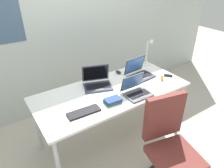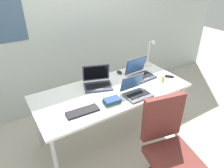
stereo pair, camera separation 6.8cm
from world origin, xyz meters
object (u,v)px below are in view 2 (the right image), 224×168
object	(u,v)px
laptop_by_keyboard	(98,82)
pill_bottle	(163,78)
book_stack	(112,101)
office_chair	(168,154)
external_keyboard	(83,111)
laptop_mid_desk	(140,73)
computer_mouse	(119,72)
cell_phone	(168,76)
laptop_front_left	(136,91)
desk_lamp	(150,53)

from	to	relation	value
laptop_by_keyboard	pill_bottle	size ratio (longest dim) A/B	5.06
book_stack	office_chair	size ratio (longest dim) A/B	0.19
external_keyboard	book_stack	size ratio (longest dim) A/B	1.76
laptop_mid_desk	external_keyboard	world-z (taller)	laptop_mid_desk
computer_mouse	pill_bottle	size ratio (longest dim) A/B	1.22
external_keyboard	computer_mouse	size ratio (longest dim) A/B	3.44
pill_bottle	cell_phone	bearing A→B (deg)	16.55
external_keyboard	cell_phone	xyz separation A→B (m)	(1.27, 0.09, -0.01)
laptop_front_left	book_stack	distance (m)	0.31
laptop_front_left	book_stack	size ratio (longest dim) A/B	1.56
desk_lamp	laptop_by_keyboard	bearing A→B (deg)	-173.57
book_stack	computer_mouse	bearing A→B (deg)	49.76
laptop_mid_desk	external_keyboard	distance (m)	1.00
pill_bottle	office_chair	xyz separation A→B (m)	(-0.54, -0.69, -0.38)
laptop_by_keyboard	laptop_mid_desk	size ratio (longest dim) A/B	1.17
laptop_mid_desk	book_stack	world-z (taller)	laptop_mid_desk
external_keyboard	pill_bottle	world-z (taller)	pill_bottle
laptop_by_keyboard	cell_phone	distance (m)	0.94
external_keyboard	computer_mouse	bearing A→B (deg)	36.27
laptop_front_left	pill_bottle	xyz separation A→B (m)	(0.48, 0.08, -0.00)
desk_lamp	external_keyboard	size ratio (longest dim) A/B	1.21
external_keyboard	office_chair	size ratio (longest dim) A/B	0.34
laptop_by_keyboard	laptop_mid_desk	xyz separation A→B (m)	(0.58, -0.09, -0.00)
laptop_front_left	external_keyboard	bearing A→B (deg)	177.85
external_keyboard	cell_phone	bearing A→B (deg)	7.14
cell_phone	pill_bottle	distance (m)	0.15
external_keyboard	computer_mouse	xyz separation A→B (m)	(0.78, 0.51, 0.01)
laptop_front_left	external_keyboard	xyz separation A→B (m)	(-0.65, 0.02, -0.03)
laptop_mid_desk	book_stack	bearing A→B (deg)	-153.91
laptop_front_left	external_keyboard	size ratio (longest dim) A/B	0.89
desk_lamp	computer_mouse	distance (m)	0.52
laptop_mid_desk	pill_bottle	xyz separation A→B (m)	(0.17, -0.24, -0.01)
laptop_by_keyboard	computer_mouse	world-z (taller)	laptop_by_keyboard
book_stack	office_chair	xyz separation A→B (m)	(0.26, -0.62, -0.37)
laptop_front_left	office_chair	size ratio (longest dim) A/B	0.30
external_keyboard	office_chair	world-z (taller)	office_chair
laptop_mid_desk	office_chair	size ratio (longest dim) A/B	0.35
book_stack	external_keyboard	bearing A→B (deg)	177.60
laptop_by_keyboard	external_keyboard	distance (m)	0.53
desk_lamp	laptop_front_left	size ratio (longest dim) A/B	1.36
laptop_mid_desk	pill_bottle	size ratio (longest dim) A/B	4.33
desk_lamp	pill_bottle	xyz separation A→B (m)	(-0.14, -0.43, -0.16)
laptop_by_keyboard	office_chair	xyz separation A→B (m)	(0.22, -1.01, -0.39)
office_chair	book_stack	bearing A→B (deg)	112.80
laptop_mid_desk	office_chair	xyz separation A→B (m)	(-0.36, -0.93, -0.39)
desk_lamp	office_chair	size ratio (longest dim) A/B	0.41
laptop_by_keyboard	office_chair	world-z (taller)	laptop_by_keyboard
external_keyboard	book_stack	distance (m)	0.33
laptop_by_keyboard	laptop_mid_desk	distance (m)	0.59
laptop_front_left	laptop_by_keyboard	distance (m)	0.49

